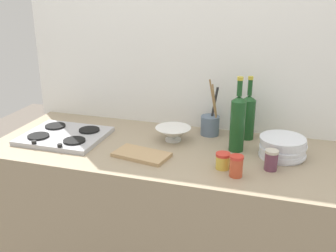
{
  "coord_description": "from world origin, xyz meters",
  "views": [
    {
      "loc": [
        0.54,
        -1.75,
        1.69
      ],
      "look_at": [
        0.0,
        0.0,
        1.02
      ],
      "focal_mm": 42.48,
      "sensor_mm": 36.0,
      "label": 1
    }
  ],
  "objects_px": {
    "utensil_crock": "(210,124)",
    "plate_stack": "(283,147)",
    "wine_bottle_leftmost": "(248,116)",
    "wine_bottle_mid_left": "(238,122)",
    "condiment_jar_front": "(236,166)",
    "cutting_board": "(142,155)",
    "mixing_bowl": "(173,133)",
    "stovetop_hob": "(65,136)",
    "condiment_jar_spare": "(223,161)",
    "condiment_jar_rear": "(271,160)"
  },
  "relations": [
    {
      "from": "utensil_crock",
      "to": "condiment_jar_spare",
      "type": "height_order",
      "value": "utensil_crock"
    },
    {
      "from": "condiment_jar_rear",
      "to": "plate_stack",
      "type": "bearing_deg",
      "value": 74.7
    },
    {
      "from": "wine_bottle_leftmost",
      "to": "condiment_jar_rear",
      "type": "height_order",
      "value": "wine_bottle_leftmost"
    },
    {
      "from": "mixing_bowl",
      "to": "plate_stack",
      "type": "bearing_deg",
      "value": -4.74
    },
    {
      "from": "stovetop_hob",
      "to": "cutting_board",
      "type": "xyz_separation_m",
      "value": [
        0.48,
        -0.1,
        -0.01
      ]
    },
    {
      "from": "stovetop_hob",
      "to": "plate_stack",
      "type": "xyz_separation_m",
      "value": [
        1.12,
        0.09,
        0.04
      ]
    },
    {
      "from": "condiment_jar_rear",
      "to": "condiment_jar_spare",
      "type": "xyz_separation_m",
      "value": [
        -0.21,
        -0.05,
        -0.01
      ]
    },
    {
      "from": "stovetop_hob",
      "to": "condiment_jar_spare",
      "type": "distance_m",
      "value": 0.88
    },
    {
      "from": "cutting_board",
      "to": "mixing_bowl",
      "type": "bearing_deg",
      "value": 70.06
    },
    {
      "from": "wine_bottle_leftmost",
      "to": "wine_bottle_mid_left",
      "type": "bearing_deg",
      "value": -100.16
    },
    {
      "from": "mixing_bowl",
      "to": "condiment_jar_spare",
      "type": "xyz_separation_m",
      "value": [
        0.31,
        -0.25,
        -0.0
      ]
    },
    {
      "from": "condiment_jar_spare",
      "to": "wine_bottle_leftmost",
      "type": "bearing_deg",
      "value": 81.44
    },
    {
      "from": "plate_stack",
      "to": "mixing_bowl",
      "type": "relative_size",
      "value": 1.19
    },
    {
      "from": "plate_stack",
      "to": "wine_bottle_mid_left",
      "type": "bearing_deg",
      "value": 176.03
    },
    {
      "from": "stovetop_hob",
      "to": "utensil_crock",
      "type": "relative_size",
      "value": 1.33
    },
    {
      "from": "plate_stack",
      "to": "condiment_jar_front",
      "type": "xyz_separation_m",
      "value": [
        -0.18,
        -0.26,
        -0.0
      ]
    },
    {
      "from": "wine_bottle_leftmost",
      "to": "wine_bottle_mid_left",
      "type": "relative_size",
      "value": 0.91
    },
    {
      "from": "stovetop_hob",
      "to": "wine_bottle_leftmost",
      "type": "distance_m",
      "value": 0.98
    },
    {
      "from": "stovetop_hob",
      "to": "mixing_bowl",
      "type": "relative_size",
      "value": 2.25
    },
    {
      "from": "condiment_jar_front",
      "to": "wine_bottle_mid_left",
      "type": "bearing_deg",
      "value": 97.88
    },
    {
      "from": "wine_bottle_leftmost",
      "to": "cutting_board",
      "type": "distance_m",
      "value": 0.61
    },
    {
      "from": "wine_bottle_leftmost",
      "to": "utensil_crock",
      "type": "height_order",
      "value": "wine_bottle_leftmost"
    },
    {
      "from": "utensil_crock",
      "to": "plate_stack",
      "type": "bearing_deg",
      "value": -26.11
    },
    {
      "from": "wine_bottle_leftmost",
      "to": "condiment_jar_spare",
      "type": "xyz_separation_m",
      "value": [
        -0.06,
        -0.4,
        -0.09
      ]
    },
    {
      "from": "utensil_crock",
      "to": "condiment_jar_spare",
      "type": "relative_size",
      "value": 4.31
    },
    {
      "from": "mixing_bowl",
      "to": "utensil_crock",
      "type": "distance_m",
      "value": 0.22
    },
    {
      "from": "wine_bottle_mid_left",
      "to": "condiment_jar_rear",
      "type": "relative_size",
      "value": 3.96
    },
    {
      "from": "stovetop_hob",
      "to": "mixing_bowl",
      "type": "bearing_deg",
      "value": 13.84
    },
    {
      "from": "wine_bottle_mid_left",
      "to": "mixing_bowl",
      "type": "bearing_deg",
      "value": 174.75
    },
    {
      "from": "wine_bottle_mid_left",
      "to": "condiment_jar_front",
      "type": "relative_size",
      "value": 3.91
    },
    {
      "from": "wine_bottle_leftmost",
      "to": "plate_stack",
      "type": "bearing_deg",
      "value": -45.44
    },
    {
      "from": "plate_stack",
      "to": "wine_bottle_leftmost",
      "type": "distance_m",
      "value": 0.28
    },
    {
      "from": "stovetop_hob",
      "to": "condiment_jar_front",
      "type": "distance_m",
      "value": 0.95
    },
    {
      "from": "stovetop_hob",
      "to": "condiment_jar_spare",
      "type": "xyz_separation_m",
      "value": [
        0.87,
        -0.11,
        0.02
      ]
    },
    {
      "from": "stovetop_hob",
      "to": "cutting_board",
      "type": "relative_size",
      "value": 1.61
    },
    {
      "from": "mixing_bowl",
      "to": "wine_bottle_mid_left",
      "type": "bearing_deg",
      "value": -5.25
    },
    {
      "from": "plate_stack",
      "to": "condiment_jar_front",
      "type": "bearing_deg",
      "value": -124.52
    },
    {
      "from": "condiment_jar_rear",
      "to": "condiment_jar_spare",
      "type": "bearing_deg",
      "value": -166.42
    },
    {
      "from": "plate_stack",
      "to": "mixing_bowl",
      "type": "height_order",
      "value": "plate_stack"
    },
    {
      "from": "mixing_bowl",
      "to": "cutting_board",
      "type": "relative_size",
      "value": 0.71
    },
    {
      "from": "wine_bottle_leftmost",
      "to": "utensil_crock",
      "type": "distance_m",
      "value": 0.21
    },
    {
      "from": "condiment_jar_spare",
      "to": "utensil_crock",
      "type": "bearing_deg",
      "value": 109.13
    },
    {
      "from": "condiment_jar_spare",
      "to": "mixing_bowl",
      "type": "bearing_deg",
      "value": 140.36
    },
    {
      "from": "mixing_bowl",
      "to": "utensil_crock",
      "type": "height_order",
      "value": "utensil_crock"
    },
    {
      "from": "mixing_bowl",
      "to": "condiment_jar_rear",
      "type": "height_order",
      "value": "condiment_jar_rear"
    },
    {
      "from": "wine_bottle_leftmost",
      "to": "condiment_jar_front",
      "type": "distance_m",
      "value": 0.46
    },
    {
      "from": "condiment_jar_rear",
      "to": "condiment_jar_spare",
      "type": "height_order",
      "value": "condiment_jar_rear"
    },
    {
      "from": "cutting_board",
      "to": "wine_bottle_leftmost",
      "type": "bearing_deg",
      "value": 40.38
    },
    {
      "from": "cutting_board",
      "to": "condiment_jar_front",
      "type": "bearing_deg",
      "value": -8.91
    },
    {
      "from": "stovetop_hob",
      "to": "mixing_bowl",
      "type": "height_order",
      "value": "mixing_bowl"
    }
  ]
}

